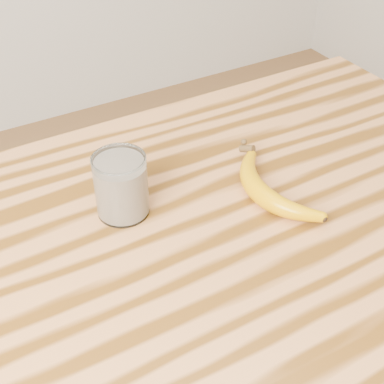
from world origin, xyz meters
TOP-DOWN VIEW (x-y plane):
  - table at (0.00, 0.00)m, footprint 1.20×0.80m
  - smoothie_glass at (-0.11, 0.13)m, footprint 0.08×0.08m
  - banana at (0.10, 0.04)m, footprint 0.11×0.29m

SIDE VIEW (x-z plane):
  - table at x=0.00m, z-range 0.32..1.22m
  - banana at x=0.10m, z-range 0.90..0.94m
  - smoothie_glass at x=-0.11m, z-range 0.90..1.00m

